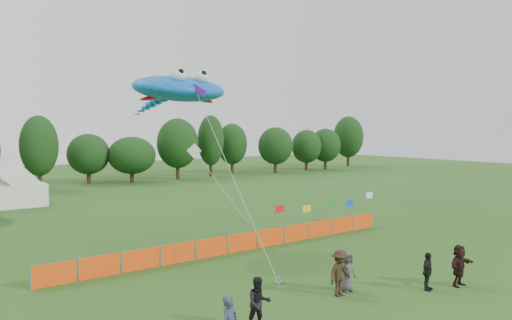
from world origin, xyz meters
TOP-DOWN VIEW (x-y plane):
  - ground at (0.00, 0.00)m, footprint 160.00×160.00m
  - treeline at (1.61, 44.93)m, footprint 104.57×8.78m
  - tent_right at (-5.66, 32.84)m, footprint 4.52×3.61m
  - barrier_fence at (0.80, 8.30)m, footprint 21.90×0.06m
  - flag_row at (8.20, 9.12)m, footprint 8.73×0.42m
  - spectator_b at (-4.98, -0.72)m, footprint 1.03×0.90m
  - spectator_c at (-0.35, -0.07)m, footprint 1.31×0.86m
  - spectator_d at (3.11, -1.80)m, footprint 1.01×0.62m
  - spectator_e at (0.33, 0.16)m, footprint 0.82×0.54m
  - spectator_f at (4.69, -2.30)m, footprint 1.70×0.64m
  - stingray_kite at (-1.05, 12.24)m, footprint 6.14×16.98m
  - small_kite_white at (7.47, 23.13)m, footprint 2.77×11.11m

SIDE VIEW (x-z plane):
  - ground at x=0.00m, z-range 0.00..0.00m
  - barrier_fence at x=0.80m, z-range 0.00..1.00m
  - spectator_d at x=3.11m, z-range 0.00..1.60m
  - spectator_e at x=0.33m, z-range 0.00..1.66m
  - spectator_b at x=-4.98m, z-range 0.00..1.79m
  - spectator_f at x=4.69m, z-range 0.00..1.80m
  - spectator_c at x=-0.35m, z-range 0.00..1.90m
  - flag_row at x=8.20m, z-range 0.27..2.55m
  - tent_right at x=-5.66m, z-range 0.02..3.20m
  - small_kite_white at x=7.47m, z-range 0.86..6.25m
  - treeline at x=1.61m, z-range 0.00..8.36m
  - stingray_kite at x=-1.05m, z-range 3.98..14.05m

